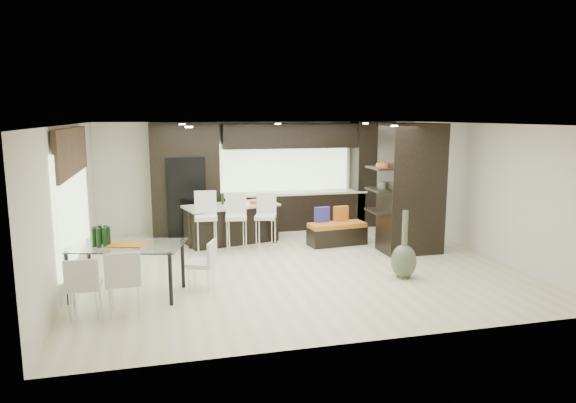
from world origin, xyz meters
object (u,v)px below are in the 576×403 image
object	(u,v)px
chair_near	(124,284)
chair_far	(85,289)
stool_left	(206,228)
dining_table	(128,270)
floor_vase	(404,245)
stool_mid	(236,228)
stool_right	(266,227)
kitchen_island	(231,223)
chair_end	(201,267)
bench	(337,234)

from	to	relation	value
chair_near	chair_far	bearing A→B (deg)	177.06
stool_left	dining_table	distance (m)	2.75
floor_vase	stool_mid	bearing A→B (deg)	135.36
stool_right	chair_near	world-z (taller)	stool_right
chair_near	chair_far	world-z (taller)	chair_near
chair_near	chair_far	xyz separation A→B (m)	(-0.54, 0.02, -0.03)
kitchen_island	stool_left	distance (m)	1.01
stool_left	stool_mid	bearing A→B (deg)	5.08
kitchen_island	dining_table	bearing A→B (deg)	-138.60
dining_table	chair_near	distance (m)	0.81
stool_mid	kitchen_island	bearing A→B (deg)	98.44
stool_right	chair_end	size ratio (longest dim) A/B	1.26
kitchen_island	stool_left	xyz separation A→B (m)	(-0.64, -0.77, 0.09)
floor_vase	chair_far	size ratio (longest dim) A/B	1.45
bench	floor_vase	bearing A→B (deg)	-88.34
kitchen_island	chair_near	distance (m)	4.45
stool_mid	dining_table	size ratio (longest dim) A/B	0.58
bench	stool_left	bearing A→B (deg)	173.01
kitchen_island	stool_left	size ratio (longest dim) A/B	1.99
chair_near	chair_far	distance (m)	0.54
stool_left	chair_far	distance (m)	3.72
floor_vase	chair_far	distance (m)	5.27
bench	dining_table	bearing A→B (deg)	-158.36
stool_mid	chair_end	distance (m)	2.53
stool_mid	bench	size ratio (longest dim) A/B	0.78
stool_left	dining_table	size ratio (longest dim) A/B	0.60
stool_left	floor_vase	xyz separation A→B (m)	(3.25, -2.57, 0.09)
stool_left	stool_mid	xyz separation A→B (m)	(0.64, 0.01, -0.02)
kitchen_island	dining_table	size ratio (longest dim) A/B	1.19
dining_table	chair_near	world-z (taller)	chair_near
kitchen_island	chair_far	distance (m)	4.71
bench	floor_vase	xyz separation A→B (m)	(0.36, -2.54, 0.36)
stool_left	stool_right	bearing A→B (deg)	5.01
stool_left	chair_end	bearing A→B (deg)	-92.86
bench	floor_vase	size ratio (longest dim) A/B	1.05
kitchen_island	bench	size ratio (longest dim) A/B	1.61
bench	floor_vase	distance (m)	2.59
dining_table	floor_vase	bearing A→B (deg)	12.52
stool_mid	chair_far	size ratio (longest dim) A/B	1.19
kitchen_island	chair_near	world-z (taller)	chair_near
stool_left	chair_far	world-z (taller)	stool_left
kitchen_island	bench	distance (m)	2.40
stool_mid	chair_near	bearing A→B (deg)	-114.95
stool_mid	bench	world-z (taller)	stool_mid
stool_left	chair_end	size ratio (longest dim) A/B	1.36
stool_left	stool_mid	size ratio (longest dim) A/B	1.04
kitchen_island	stool_right	xyz separation A→B (m)	(0.64, -0.76, 0.05)
stool_right	floor_vase	xyz separation A→B (m)	(1.98, -2.59, 0.13)
stool_left	floor_vase	world-z (taller)	floor_vase
stool_right	chair_far	size ratio (longest dim) A/B	1.15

